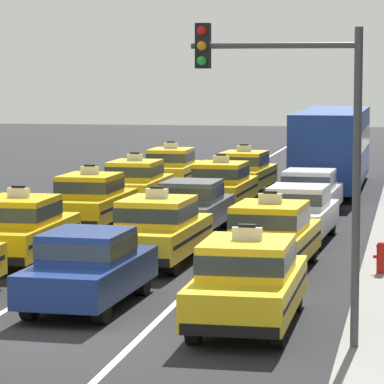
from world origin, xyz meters
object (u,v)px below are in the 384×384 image
(taxi_left_fifth, at_px, (171,168))
(taxi_right_second, at_px, (271,236))
(taxi_left_fourth, at_px, (136,183))
(taxi_right_nearest, at_px, (248,281))
(taxi_left_second, at_px, (20,228))
(sedan_right_third, at_px, (299,212))
(taxi_center_fourth, at_px, (222,185))
(taxi_left_third, at_px, (91,200))
(bus_right_fifth, at_px, (333,145))
(sedan_center_nearest, at_px, (88,266))
(traffic_light_pole, at_px, (299,128))
(fire_hydrant, at_px, (381,256))
(taxi_center_second, at_px, (158,229))
(taxi_center_fifth, at_px, (244,171))
(sedan_right_fourth, at_px, (309,192))
(sedan_center_third, at_px, (192,205))

(taxi_left_fifth, height_order, taxi_right_second, same)
(taxi_left_fourth, relative_size, taxi_right_nearest, 1.00)
(taxi_left_second, xyz_separation_m, taxi_right_nearest, (6.60, -5.97, 0.00))
(sedan_right_third, bearing_deg, taxi_center_fourth, 116.53)
(taxi_left_second, xyz_separation_m, taxi_left_third, (-0.06, 6.47, 0.00))
(taxi_right_nearest, relative_size, bus_right_fifth, 0.41)
(taxi_left_second, distance_m, sedan_center_nearest, 5.80)
(sedan_center_nearest, bearing_deg, traffic_light_pole, -32.51)
(taxi_left_third, xyz_separation_m, sedan_right_third, (6.51, -1.51, -0.03))
(taxi_center_fourth, bearing_deg, taxi_right_nearest, -78.81)
(taxi_left_fourth, relative_size, bus_right_fifth, 0.41)
(sedan_right_third, distance_m, fire_hydrant, 6.05)
(sedan_right_third, bearing_deg, taxi_left_second, -142.41)
(bus_right_fifth, bearing_deg, taxi_right_second, -90.23)
(taxi_center_second, relative_size, bus_right_fifth, 0.41)
(sedan_center_nearest, bearing_deg, taxi_right_second, 56.81)
(taxi_center_fifth, height_order, taxi_right_second, same)
(sedan_center_nearest, bearing_deg, bus_right_fifth, 82.48)
(bus_right_fifth, bearing_deg, sedan_center_nearest, -97.52)
(taxi_right_nearest, relative_size, traffic_light_pole, 0.82)
(sedan_center_nearest, bearing_deg, taxi_center_second, 87.55)
(sedan_right_fourth, bearing_deg, bus_right_fifth, 89.42)
(fire_hydrant, bearing_deg, taxi_center_fifth, 108.23)
(fire_hydrant, bearing_deg, bus_right_fifth, 97.27)
(taxi_right_nearest, relative_size, sedan_right_fourth, 1.05)
(taxi_left_third, bearing_deg, taxi_left_fourth, 89.20)
(sedan_right_fourth, bearing_deg, sedan_center_third, -125.38)
(sedan_center_third, xyz_separation_m, taxi_center_fourth, (-0.11, 5.82, 0.03))
(traffic_light_pole, bearing_deg, taxi_center_fourth, 103.34)
(sedan_center_nearest, bearing_deg, taxi_left_third, 105.94)
(taxi_right_second, height_order, sedan_right_fourth, taxi_right_second)
(taxi_left_second, relative_size, sedan_center_nearest, 1.05)
(taxi_left_fifth, distance_m, sedan_right_third, 14.77)
(taxi_center_fourth, bearing_deg, sedan_right_fourth, -25.70)
(sedan_center_third, relative_size, taxi_right_second, 0.93)
(bus_right_fifth, bearing_deg, taxi_center_fourth, -112.98)
(taxi_center_second, height_order, taxi_center_fifth, same)
(taxi_left_third, distance_m, traffic_light_pole, 16.46)
(sedan_center_third, relative_size, taxi_center_fifth, 0.93)
(taxi_left_fifth, xyz_separation_m, bus_right_fifth, (6.44, 1.13, 0.94))
(taxi_left_second, relative_size, taxi_center_fourth, 0.99)
(taxi_left_fourth, xyz_separation_m, sedan_right_fourth, (6.26, -1.69, -0.03))
(sedan_center_third, distance_m, fire_hydrant, 8.56)
(taxi_left_second, relative_size, taxi_center_fifth, 0.98)
(sedan_center_third, bearing_deg, sedan_right_third, -15.12)
(taxi_left_second, height_order, sedan_right_fourth, taxi_left_second)
(taxi_center_second, distance_m, taxi_right_nearest, 7.22)
(sedan_right_fourth, bearing_deg, taxi_left_third, -149.92)
(taxi_left_fifth, bearing_deg, sedan_center_third, -75.08)
(taxi_center_fourth, xyz_separation_m, bus_right_fifth, (3.26, 7.68, 0.94))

